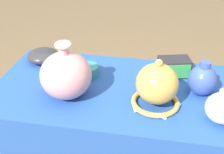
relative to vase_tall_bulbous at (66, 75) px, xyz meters
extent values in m
cylinder|color=olive|center=(-0.31, 0.35, -0.47)|extent=(0.04, 0.04, 0.65)
cylinder|color=olive|center=(0.72, 0.35, -0.47)|extent=(0.04, 0.04, 0.65)
cube|color=olive|center=(0.21, 0.10, -0.12)|extent=(1.13, 0.59, 0.03)
cube|color=#234C9E|center=(0.21, 0.10, -0.11)|extent=(1.15, 0.61, 0.01)
ellipsoid|color=#D19399|center=(0.00, 0.00, 0.00)|extent=(0.22, 0.22, 0.20)
cylinder|color=#D19399|center=(0.00, 0.00, 0.12)|extent=(0.04, 0.04, 0.04)
torus|color=white|center=(0.00, 0.00, 0.14)|extent=(0.07, 0.07, 0.02)
torus|color=gold|center=(0.38, 0.00, -0.09)|extent=(0.20, 0.20, 0.02)
ellipsoid|color=gold|center=(0.38, 0.00, 0.00)|extent=(0.17, 0.17, 0.17)
sphere|color=gold|center=(0.38, 0.00, 0.09)|extent=(0.03, 0.03, 0.03)
cone|color=white|center=(0.48, 0.00, -0.09)|extent=(0.01, 0.03, 0.03)
cone|color=white|center=(0.41, 0.10, -0.09)|extent=(0.04, 0.02, 0.03)
cone|color=white|center=(0.30, 0.06, -0.09)|extent=(0.03, 0.04, 0.03)
cone|color=white|center=(0.30, -0.06, -0.09)|extent=(0.03, 0.04, 0.03)
cone|color=white|center=(0.41, -0.09, -0.09)|extent=(0.04, 0.02, 0.03)
cube|color=#232328|center=(0.45, 0.27, -0.06)|extent=(0.17, 0.13, 0.08)
cube|color=green|center=(0.47, 0.22, -0.06)|extent=(0.13, 0.04, 0.07)
ellipsoid|color=#2D2D33|center=(-0.23, 0.28, -0.07)|extent=(0.16, 0.16, 0.07)
ellipsoid|color=white|center=(0.63, -0.06, -0.04)|extent=(0.13, 0.13, 0.12)
ellipsoid|color=#3851A8|center=(0.57, 0.12, -0.03)|extent=(0.12, 0.12, 0.14)
cylinder|color=#3851A8|center=(0.57, 0.12, 0.04)|extent=(0.05, 0.05, 0.02)
cylinder|color=teal|center=(0.04, 0.19, -0.08)|extent=(0.12, 0.12, 0.05)
camera|label=1|loc=(0.37, -0.96, 0.60)|focal=45.00mm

